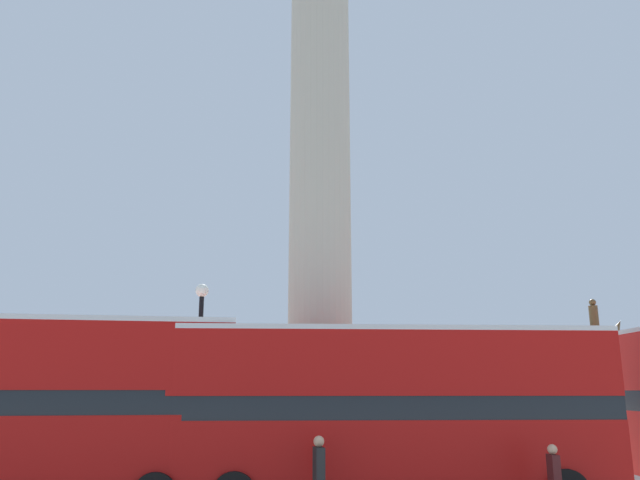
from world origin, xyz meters
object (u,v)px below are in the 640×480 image
object	(u,v)px
monument_column	(320,229)
bus_a	(391,406)
equestrian_statue	(604,414)
pedestrian_by_plinth	(319,473)
street_lamp	(198,377)
pedestrian_near_lamp	(555,480)

from	to	relation	value
monument_column	bus_a	xyz separation A→B (m)	(1.39, -4.33, -5.68)
equestrian_statue	pedestrian_by_plinth	xyz separation A→B (m)	(-12.38, -10.46, -0.80)
equestrian_statue	street_lamp	world-z (taller)	equestrian_statue
street_lamp	pedestrian_by_plinth	xyz separation A→B (m)	(3.07, -4.64, -2.09)
bus_a	pedestrian_near_lamp	distance (m)	4.12
monument_column	bus_a	size ratio (longest dim) A/B	2.17
street_lamp	pedestrian_near_lamp	bearing A→B (deg)	-32.28
monument_column	pedestrian_by_plinth	size ratio (longest dim) A/B	13.15
equestrian_statue	pedestrian_near_lamp	distance (m)	13.21
monument_column	bus_a	world-z (taller)	monument_column
monument_column	pedestrian_near_lamp	distance (m)	10.76
monument_column	street_lamp	size ratio (longest dim) A/B	4.06
bus_a	street_lamp	xyz separation A→B (m)	(-5.08, 2.70, 0.74)
bus_a	pedestrian_near_lamp	size ratio (longest dim) A/B	6.72
pedestrian_near_lamp	street_lamp	bearing A→B (deg)	-115.04
bus_a	pedestrian_by_plinth	xyz separation A→B (m)	(-2.01, -1.94, -1.34)
street_lamp	pedestrian_by_plinth	size ratio (longest dim) A/B	3.24
pedestrian_near_lamp	pedestrian_by_plinth	bearing A→B (deg)	-87.98
monument_column	bus_a	distance (m)	7.28
monument_column	street_lamp	xyz separation A→B (m)	(-3.69, -1.63, -4.94)
equestrian_statue	pedestrian_by_plinth	bearing A→B (deg)	-150.37
pedestrian_near_lamp	pedestrian_by_plinth	size ratio (longest dim) A/B	0.90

